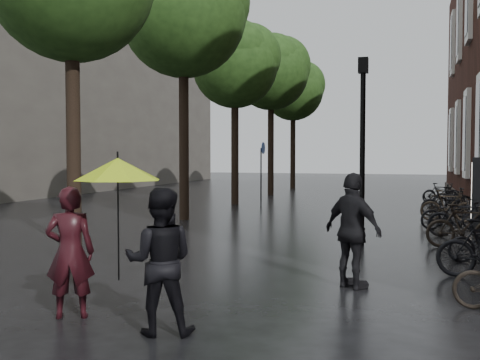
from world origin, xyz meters
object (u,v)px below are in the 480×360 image
at_px(lamp_post, 363,132).
at_px(parked_bicycles, 456,212).
at_px(person_black, 160,261).
at_px(pedestrian_walking, 353,231).
at_px(person_burgundy, 70,252).

bearing_deg(lamp_post, parked_bicycles, 60.37).
distance_m(person_black, pedestrian_walking, 3.62).
distance_m(person_burgundy, parked_bicycles, 12.63).
distance_m(person_burgundy, lamp_post, 8.02).
bearing_deg(lamp_post, person_burgundy, -113.94).
relative_size(person_burgundy, lamp_post, 0.39).
bearing_deg(parked_bicycles, person_burgundy, -116.11).
height_order(person_burgundy, pedestrian_walking, pedestrian_walking).
bearing_deg(pedestrian_walking, parked_bicycles, -69.73).
xyz_separation_m(person_burgundy, person_black, (1.42, -0.26, 0.01)).
height_order(pedestrian_walking, lamp_post, lamp_post).
height_order(person_burgundy, person_black, person_black).
bearing_deg(person_burgundy, lamp_post, -138.92).
xyz_separation_m(person_black, pedestrian_walking, (1.98, 3.03, 0.05)).
distance_m(person_burgundy, pedestrian_walking, 4.39).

